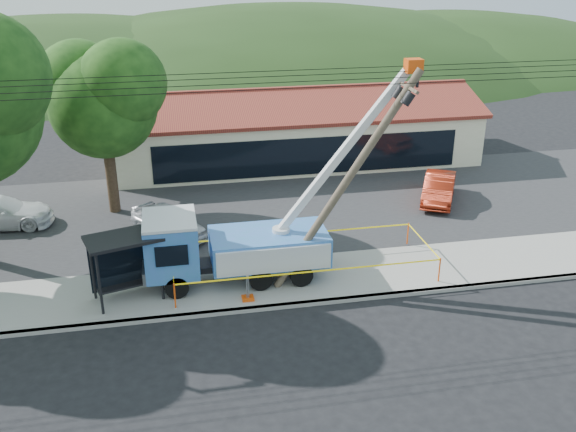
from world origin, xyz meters
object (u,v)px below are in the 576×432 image
(utility_truck, at_px, (232,244))
(car_white, at_px, (1,228))
(car_red, at_px, (438,202))
(leaning_pole, at_px, (353,172))
(car_silver, at_px, (170,238))
(bus_shelter, at_px, (124,252))

(utility_truck, relative_size, car_white, 2.14)
(car_red, bearing_deg, leaning_pole, -106.11)
(car_silver, relative_size, car_red, 0.97)
(utility_truck, height_order, car_silver, utility_truck)
(car_red, distance_m, car_white, 22.50)
(leaning_pole, height_order, car_red, leaning_pole)
(leaning_pole, xyz_separation_m, car_red, (7.19, 7.52, -4.84))
(car_red, height_order, car_white, car_white)
(leaning_pole, distance_m, bus_shelter, 9.30)
(bus_shelter, xyz_separation_m, car_red, (16.07, 7.22, -2.11))
(bus_shelter, relative_size, car_white, 0.61)
(leaning_pole, bearing_deg, car_red, 46.29)
(car_red, bearing_deg, car_white, -154.96)
(bus_shelter, bearing_deg, car_white, 111.43)
(car_white, bearing_deg, car_red, -88.39)
(car_silver, distance_m, car_white, 8.58)
(bus_shelter, relative_size, car_red, 0.71)
(leaning_pole, xyz_separation_m, bus_shelter, (-8.88, 0.30, -2.73))
(utility_truck, distance_m, leaning_pole, 5.69)
(utility_truck, relative_size, car_red, 2.50)
(utility_truck, relative_size, leaning_pole, 1.27)
(car_silver, height_order, car_red, car_silver)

